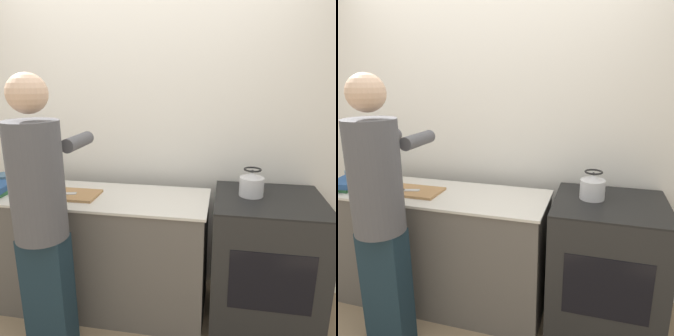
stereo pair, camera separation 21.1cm
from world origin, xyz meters
TOP-DOWN VIEW (x-y plane):
  - ground_plane at (0.00, 0.00)m, footprint 12.00×12.00m
  - wall_back at (0.00, 0.74)m, footprint 8.00×0.05m
  - counter at (-0.39, 0.28)m, footprint 1.81×0.58m
  - oven at (0.92, 0.33)m, footprint 0.72×0.67m
  - person at (-0.42, -0.22)m, footprint 0.34×0.58m
  - cutting_board at (-0.45, 0.23)m, footprint 0.38×0.24m
  - knife at (-0.51, 0.21)m, footprint 0.18×0.08m
  - kettle at (0.80, 0.37)m, footprint 0.16×0.16m
  - bowl_prep at (-1.12, 0.41)m, footprint 0.16×0.16m
  - canister_jar at (-0.80, 0.40)m, footprint 0.17×0.17m
  - book_stack at (-1.01, 0.18)m, footprint 0.21×0.28m

SIDE VIEW (x-z plane):
  - ground_plane at x=0.00m, z-range 0.00..0.00m
  - counter at x=-0.39m, z-range 0.00..0.89m
  - oven at x=0.92m, z-range 0.00..0.93m
  - cutting_board at x=-0.45m, z-range 0.89..0.91m
  - knife at x=-0.51m, z-range 0.91..0.92m
  - book_stack at x=-1.01m, z-range 0.90..0.96m
  - bowl_prep at x=-1.12m, z-range 0.89..0.97m
  - person at x=-0.42m, z-range 0.09..1.82m
  - canister_jar at x=-0.80m, z-range 0.89..1.05m
  - kettle at x=0.80m, z-range 0.91..1.10m
  - wall_back at x=0.00m, z-range 0.00..2.60m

